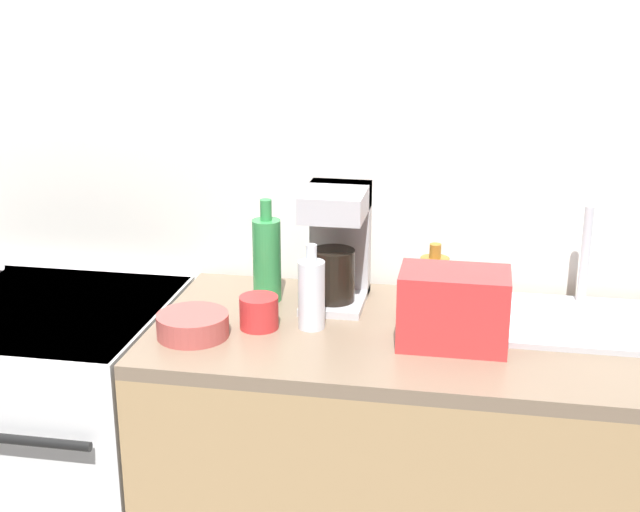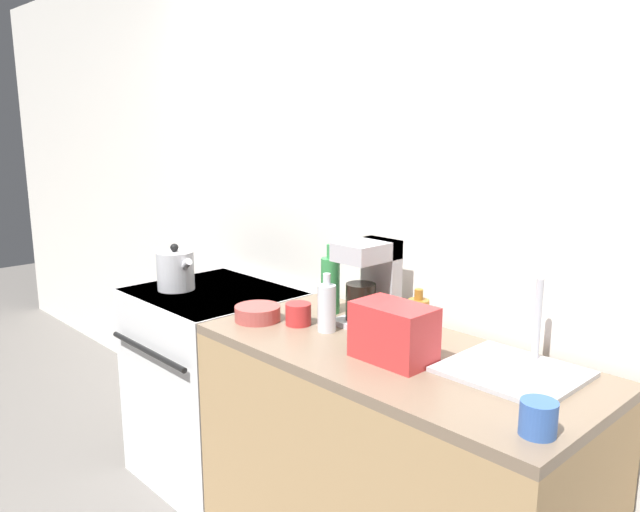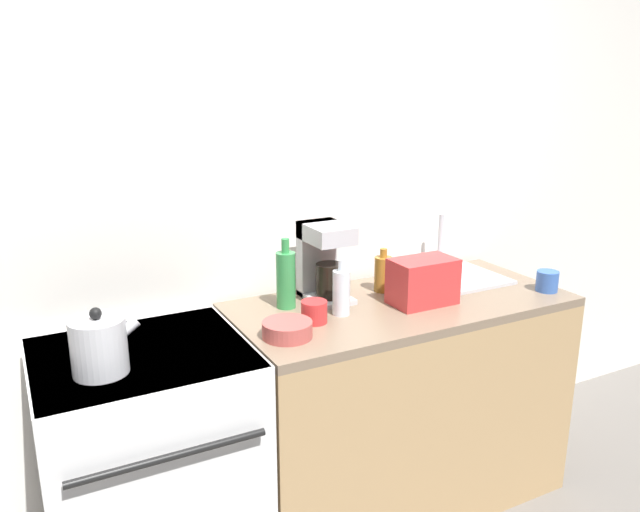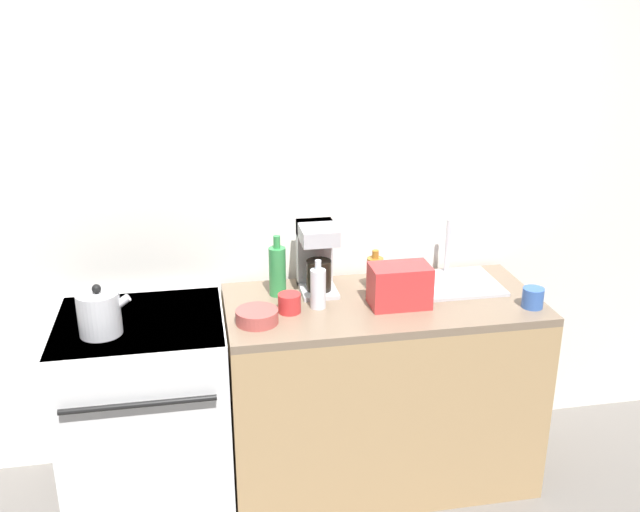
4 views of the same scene
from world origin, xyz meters
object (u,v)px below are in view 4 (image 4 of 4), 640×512
at_px(bottle_amber, 375,273).
at_px(bowl, 257,316).
at_px(coffee_maker, 317,255).
at_px(cup_blue, 533,298).
at_px(stove, 148,412).
at_px(cup_red, 289,303).
at_px(toaster, 400,286).
at_px(bottle_clear, 318,288).
at_px(bottle_green, 277,270).
at_px(kettle, 100,313).

relative_size(bottle_amber, bowl, 1.06).
xyz_separation_m(coffee_maker, bottle_amber, (0.27, -0.04, -0.09)).
distance_m(cup_blue, bowl, 1.20).
xyz_separation_m(cup_blue, bowl, (-1.20, 0.06, -0.02)).
xyz_separation_m(stove, cup_red, (0.64, -0.03, 0.49)).
bearing_deg(bowl, toaster, 5.77).
bearing_deg(cup_blue, bottle_clear, 169.76).
distance_m(stove, bottle_clear, 0.94).
height_order(bottle_amber, cup_blue, bottle_amber).
height_order(bottle_green, bowl, bottle_green).
bearing_deg(toaster, coffee_maker, 142.60).
bearing_deg(bottle_green, cup_red, -82.58).
bearing_deg(bowl, cup_blue, -2.89).
distance_m(coffee_maker, bowl, 0.46).
bearing_deg(bowl, kettle, 178.86).
xyz_separation_m(stove, kettle, (-0.14, -0.10, 0.54)).
relative_size(stove, bottle_green, 3.25).
height_order(toaster, bottle_clear, bottle_clear).
bearing_deg(bottle_green, cup_blue, -17.39).
bearing_deg(cup_red, coffee_maker, 55.11).
xyz_separation_m(bottle_clear, cup_red, (-0.13, -0.03, -0.05)).
height_order(toaster, bowl, toaster).
height_order(stove, cup_red, cup_red).
bearing_deg(bottle_clear, cup_red, -169.09).
height_order(coffee_maker, cup_red, coffee_maker).
relative_size(bottle_green, cup_blue, 3.05).
relative_size(bottle_clear, bottle_green, 0.78).
xyz_separation_m(toaster, cup_red, (-0.48, 0.02, -0.05)).
bearing_deg(coffee_maker, kettle, -162.29).
relative_size(stove, cup_red, 9.35).
height_order(stove, coffee_maker, coffee_maker).
height_order(kettle, bottle_green, bottle_green).
bearing_deg(cup_red, bottle_clear, 10.91).
bearing_deg(stove, kettle, -144.44).
distance_m(coffee_maker, bottle_clear, 0.22).
bearing_deg(bottle_clear, bottle_green, 132.29).
relative_size(stove, bottle_clear, 4.19).
bearing_deg(bottle_clear, kettle, -174.10).
bearing_deg(cup_red, kettle, -174.95).
bearing_deg(cup_blue, bowl, 177.11).
bearing_deg(stove, bottle_clear, -0.44).
bearing_deg(bottle_clear, stove, 179.56).
distance_m(bottle_green, cup_red, 0.21).
bearing_deg(bottle_green, stove, -164.86).
distance_m(stove, toaster, 1.25).
distance_m(coffee_maker, cup_red, 0.31).
xyz_separation_m(bottle_amber, cup_red, (-0.43, -0.19, -0.04)).
xyz_separation_m(kettle, cup_red, (0.78, 0.07, -0.05)).
bearing_deg(coffee_maker, cup_blue, -22.64).
height_order(kettle, cup_blue, kettle).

